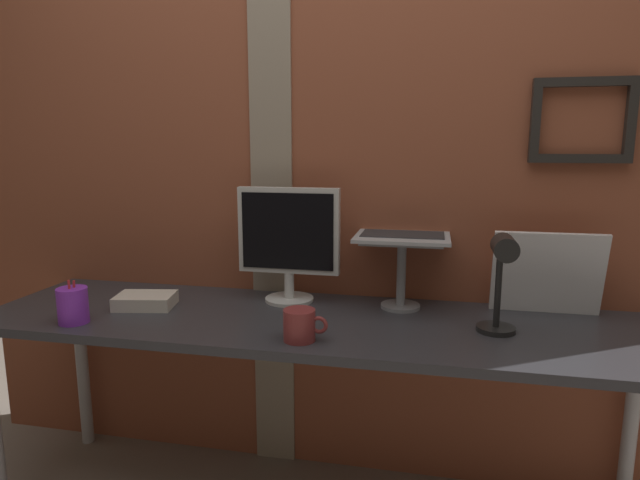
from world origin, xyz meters
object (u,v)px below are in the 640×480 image
whiteboard_panel (547,273)px  desk_lamp (501,274)px  monitor (289,237)px  laptop (404,222)px  pen_cup (73,305)px  coffee_mug (300,325)px

whiteboard_panel → desk_lamp: bearing=-124.2°
monitor → laptop: (0.41, 0.07, 0.06)m
desk_lamp → whiteboard_panel: bearing=55.8°
whiteboard_panel → desk_lamp: size_ratio=1.13×
monitor → desk_lamp: 0.76m
whiteboard_panel → monitor: bearing=-178.0°
laptop → desk_lamp: bearing=-44.8°
monitor → pen_cup: 0.76m
desk_lamp → pen_cup: 1.36m
laptop → pen_cup: bearing=-156.3°
monitor → desk_lamp: monitor is taller
desk_lamp → coffee_mug: bearing=-165.6°
laptop → pen_cup: size_ratio=2.24×
laptop → pen_cup: (-1.03, -0.45, -0.24)m
monitor → pen_cup: monitor is taller
monitor → whiteboard_panel: 0.90m
laptop → coffee_mug: bearing=-121.0°
whiteboard_panel → coffee_mug: 0.87m
desk_lamp → pen_cup: size_ratio=2.19×
monitor → laptop: bearing=9.4°
coffee_mug → laptop: bearing=59.0°
monitor → desk_lamp: size_ratio=1.32×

